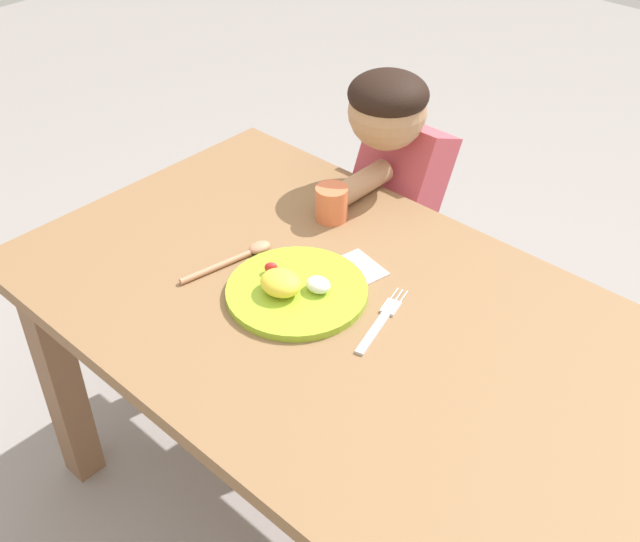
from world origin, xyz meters
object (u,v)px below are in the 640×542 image
object	(u,v)px
fork	(381,322)
spoon	(241,256)
plate	(295,289)
person	(396,216)
drinking_cup	(332,203)

from	to	relation	value
fork	spoon	size ratio (longest dim) A/B	0.94
plate	person	size ratio (longest dim) A/B	0.29
spoon	fork	bearing A→B (deg)	-72.48
spoon	drinking_cup	size ratio (longest dim) A/B	2.73
plate	person	world-z (taller)	person
drinking_cup	person	distance (m)	0.32
plate	drinking_cup	distance (m)	0.28
plate	fork	bearing A→B (deg)	15.94
drinking_cup	person	xyz separation A→B (m)	(-0.02, 0.27, -0.17)
fork	spoon	xyz separation A→B (m)	(-0.34, -0.04, 0.01)
plate	fork	distance (m)	0.18
plate	person	bearing A→B (deg)	105.81
person	drinking_cup	bearing A→B (deg)	93.83
fork	drinking_cup	bearing A→B (deg)	41.40
drinking_cup	person	size ratio (longest dim) A/B	0.08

